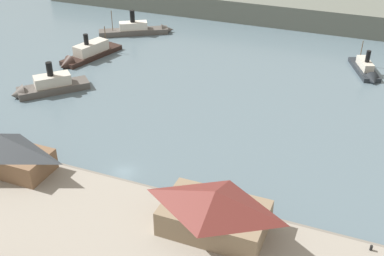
# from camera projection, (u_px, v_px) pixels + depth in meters

# --- Properties ---
(ground_plane) EXTENTS (320.00, 320.00, 0.00)m
(ground_plane) POSITION_uv_depth(u_px,v_px,m) (124.00, 172.00, 93.79)
(ground_plane) COLOR slate
(quay_promenade) EXTENTS (110.00, 36.00, 1.20)m
(quay_promenade) POSITION_uv_depth(u_px,v_px,m) (57.00, 243.00, 75.88)
(quay_promenade) COLOR gray
(quay_promenade) RESTS_ON ground
(seawall_edge) EXTENTS (110.00, 0.80, 1.00)m
(seawall_edge) POSITION_uv_depth(u_px,v_px,m) (115.00, 180.00, 90.65)
(seawall_edge) COLOR slate
(seawall_edge) RESTS_ON ground
(ferry_shed_central_terminal) EXTENTS (20.85, 8.36, 7.56)m
(ferry_shed_central_terminal) POSITION_uv_depth(u_px,v_px,m) (0.00, 150.00, 91.44)
(ferry_shed_central_terminal) COLOR brown
(ferry_shed_central_terminal) RESTS_ON quay_promenade
(ferry_shed_west_terminal) EXTENTS (17.20, 10.92, 7.66)m
(ferry_shed_west_terminal) POSITION_uv_depth(u_px,v_px,m) (215.00, 210.00, 76.06)
(ferry_shed_west_terminal) COLOR #847056
(ferry_shed_west_terminal) RESTS_ON quay_promenade
(mooring_post_center_east) EXTENTS (0.44, 0.44, 0.90)m
(mooring_post_center_east) POSITION_uv_depth(u_px,v_px,m) (153.00, 191.00, 85.79)
(mooring_post_center_east) COLOR black
(mooring_post_center_east) RESTS_ON quay_promenade
(mooring_post_east) EXTENTS (0.44, 0.44, 0.90)m
(mooring_post_east) POSITION_uv_depth(u_px,v_px,m) (371.00, 248.00, 73.56)
(mooring_post_east) COLOR black
(mooring_post_east) RESTS_ON quay_promenade
(ferry_approaching_east) EXTENTS (10.55, 17.89, 9.06)m
(ferry_approaching_east) POSITION_uv_depth(u_px,v_px,m) (367.00, 71.00, 134.31)
(ferry_approaching_east) COLOR #23282D
(ferry_approaching_east) RESTS_ON ground
(ferry_departing_north) EXTENTS (10.87, 23.32, 9.98)m
(ferry_departing_north) POSITION_uv_depth(u_px,v_px,m) (86.00, 54.00, 143.77)
(ferry_departing_north) COLOR black
(ferry_departing_north) RESTS_ON ground
(ferry_approaching_west) EXTENTS (17.38, 18.09, 9.79)m
(ferry_approaching_west) POSITION_uv_depth(u_px,v_px,m) (46.00, 87.00, 123.80)
(ferry_approaching_west) COLOR #514C47
(ferry_approaching_west) RESTS_ON ground
(ferry_moored_east) EXTENTS (24.19, 17.33, 9.87)m
(ferry_moored_east) POSITION_uv_depth(u_px,v_px,m) (140.00, 29.00, 164.12)
(ferry_moored_east) COLOR #514C47
(ferry_moored_east) RESTS_ON ground
(far_headland) EXTENTS (180.00, 24.00, 8.00)m
(far_headland) POSITION_uv_depth(u_px,v_px,m) (265.00, 7.00, 179.80)
(far_headland) COLOR #60665B
(far_headland) RESTS_ON ground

